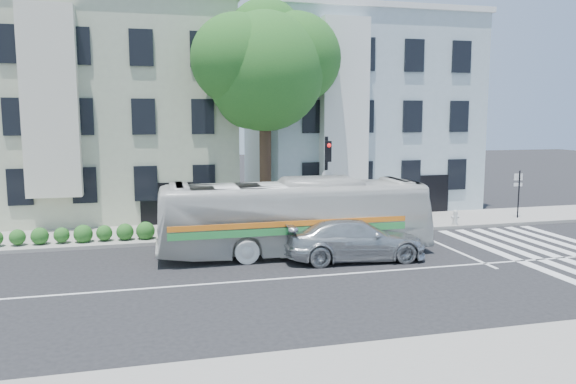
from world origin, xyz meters
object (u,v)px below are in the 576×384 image
object	(u,v)px
bus	(295,217)
traffic_signal	(327,173)
sedan	(354,239)
fire_hydrant	(455,217)

from	to	relation	value
bus	traffic_signal	xyz separation A→B (m)	(2.23, 2.74, 1.42)
sedan	fire_hydrant	distance (m)	8.33
bus	fire_hydrant	xyz separation A→B (m)	(8.96, 3.10, -0.97)
bus	traffic_signal	world-z (taller)	traffic_signal
bus	fire_hydrant	world-z (taller)	bus
bus	sedan	world-z (taller)	bus
bus	sedan	bearing A→B (deg)	-124.01
sedan	traffic_signal	distance (m)	4.67
bus	sedan	distance (m)	2.52
sedan	traffic_signal	xyz separation A→B (m)	(0.27, 4.15, 2.13)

